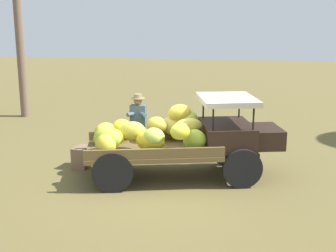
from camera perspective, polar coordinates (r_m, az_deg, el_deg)
The scene contains 4 objects.
ground_plane at distance 10.57m, azimuth -1.12°, elevation -6.86°, with size 60.00×60.00×0.00m, color brown.
truck at distance 10.58m, azimuth 2.00°, elevation -1.52°, with size 4.65×2.58×1.88m.
farmer at distance 11.90m, azimuth -3.68°, elevation 0.42°, with size 0.53×0.46×1.73m.
wooden_crate at distance 11.68m, azimuth -10.46°, elevation -3.77°, with size 0.53×0.36×0.51m, color #7F6149.
Camera 1 is at (1.67, -9.77, 3.68)m, focal length 49.44 mm.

